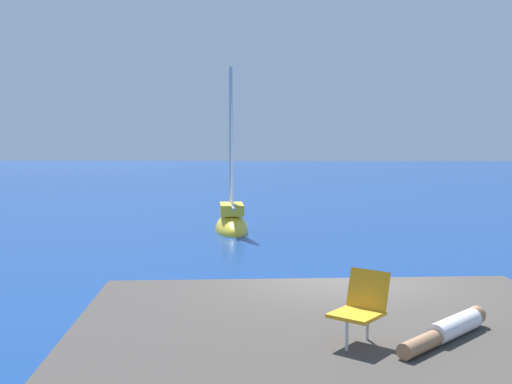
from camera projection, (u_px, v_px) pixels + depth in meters
ground_plane at (340, 328)px, 10.17m from camera, size 160.00×160.00×0.00m
shore_ledge at (336, 355)px, 7.63m from camera, size 6.89×5.28×0.88m
boulder_seaward at (229, 323)px, 10.43m from camera, size 1.38×1.19×0.89m
boulder_inland at (223, 332)px, 9.94m from camera, size 1.31×1.36×0.65m
sailboat_near at (232, 221)px, 21.13m from camera, size 1.50×3.40×6.20m
person_sunbather at (449, 329)px, 6.91m from camera, size 1.30×1.38×0.25m
beach_chair at (362, 304)px, 6.75m from camera, size 0.74×0.76×0.80m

